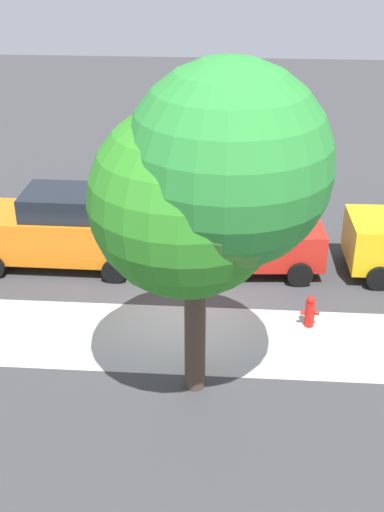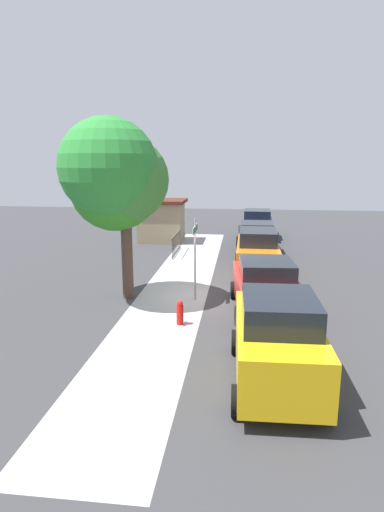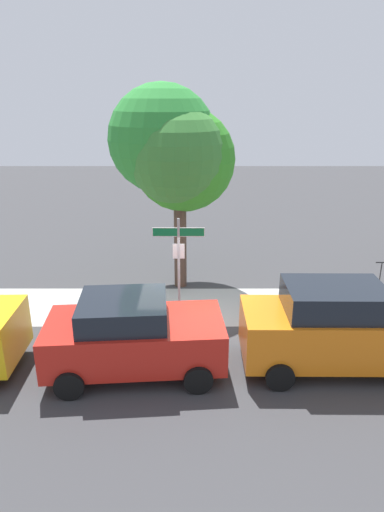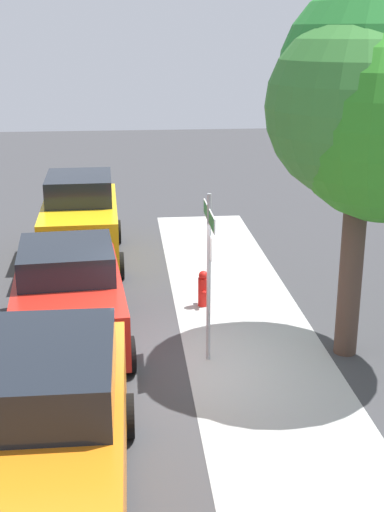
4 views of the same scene
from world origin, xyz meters
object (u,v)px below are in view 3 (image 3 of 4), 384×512
street_sign (180,252)px  shade_tree (173,151)px  car_red (134,335)px  fire_hydrant (95,305)px  car_orange (342,328)px

street_sign → shade_tree: bearing=95.2°
car_red → fire_hydrant: size_ratio=5.34×
street_sign → car_red: bearing=-111.7°
car_red → fire_hydrant: bearing=114.6°
car_red → street_sign: bearing=63.9°
car_orange → car_red: bearing=-178.1°
shade_tree → car_orange: (4.07, -5.19, -3.42)m
shade_tree → fire_hydrant: shade_tree is taller
shade_tree → car_red: size_ratio=1.56×
street_sign → shade_tree: 3.72m
fire_hydrant → car_red: bearing=-61.0°
car_orange → fire_hydrant: (-6.28, 2.55, -0.65)m
street_sign → car_orange: street_sign is taller
car_red → fire_hydrant: (-1.48, 2.68, -0.54)m
street_sign → fire_hydrant: (-2.47, 0.20, -1.68)m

